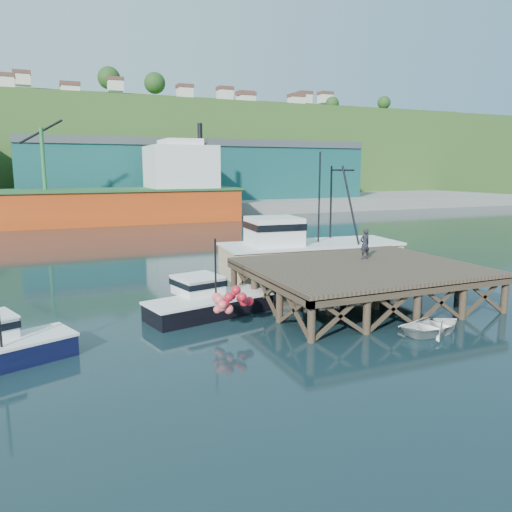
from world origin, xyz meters
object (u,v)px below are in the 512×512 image
boat_black (207,300)px  trawler (308,249)px  dockworker (365,244)px  dinghy (434,326)px

boat_black → trawler: size_ratio=0.53×
boat_black → dockworker: bearing=-11.0°
boat_black → dockworker: boat_black is taller
trawler → dockworker: trawler is taller
trawler → dinghy: trawler is taller
boat_black → dinghy: bearing=-51.6°
boat_black → dockworker: 10.10m
trawler → dockworker: (0.16, -6.58, 1.27)m
trawler → dockworker: size_ratio=7.28×
boat_black → dinghy: boat_black is taller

